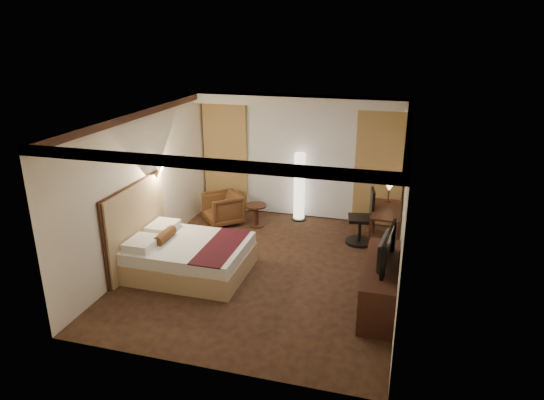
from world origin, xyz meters
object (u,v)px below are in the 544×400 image
(armchair, at_px, (223,207))
(dresser, at_px, (380,284))
(office_chair, at_px, (360,217))
(side_table, at_px, (256,215))
(television, at_px, (381,243))
(desk, at_px, (385,227))
(floor_lamp, at_px, (299,187))
(bed, at_px, (190,257))

(armchair, xyz_separation_m, dresser, (3.49, -2.44, -0.02))
(office_chair, bearing_deg, dresser, -85.87)
(side_table, bearing_deg, television, -42.46)
(armchair, xyz_separation_m, television, (3.46, -2.44, 0.65))
(desk, distance_m, office_chair, 0.52)
(floor_lamp, xyz_separation_m, television, (1.92, -3.10, 0.27))
(armchair, height_order, side_table, armchair)
(bed, bearing_deg, side_table, 78.42)
(armchair, relative_size, side_table, 1.54)
(desk, xyz_separation_m, television, (0.02, -2.26, 0.65))
(floor_lamp, height_order, desk, floor_lamp)
(floor_lamp, bearing_deg, armchair, -156.75)
(bed, height_order, television, television)
(dresser, bearing_deg, armchair, 144.98)
(desk, bearing_deg, bed, -146.85)
(armchair, bearing_deg, bed, -35.81)
(floor_lamp, height_order, office_chair, floor_lamp)
(office_chair, bearing_deg, side_table, 163.34)
(dresser, bearing_deg, television, 180.00)
(office_chair, bearing_deg, floor_lamp, 138.29)
(desk, distance_m, dresser, 2.26)
(bed, relative_size, office_chair, 1.74)
(dresser, bearing_deg, office_chair, 103.58)
(side_table, distance_m, desk, 2.71)
(side_table, height_order, desk, desk)
(side_table, bearing_deg, desk, -4.88)
(office_chair, height_order, television, office_chair)
(side_table, relative_size, television, 0.44)
(bed, height_order, armchair, armchair)
(side_table, relative_size, floor_lamp, 0.32)
(floor_lamp, xyz_separation_m, office_chair, (1.42, -0.90, -0.20))
(dresser, bearing_deg, side_table, 137.85)
(armchair, relative_size, office_chair, 0.67)
(television, bearing_deg, side_table, 53.61)
(side_table, relative_size, desk, 0.41)
(armchair, relative_size, floor_lamp, 0.49)
(side_table, distance_m, television, 3.76)
(dresser, xyz_separation_m, television, (-0.03, 0.00, 0.67))
(armchair, distance_m, television, 4.28)
(television, bearing_deg, dresser, -83.93)
(bed, bearing_deg, dresser, -3.32)
(armchair, height_order, dresser, armchair)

